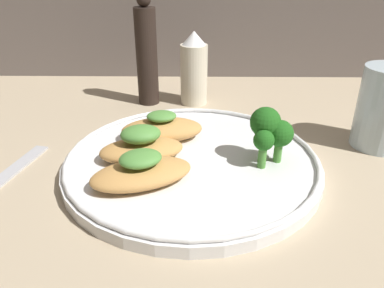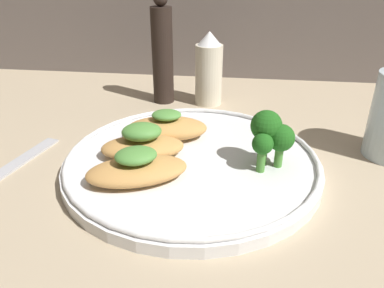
{
  "view_description": "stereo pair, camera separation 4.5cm",
  "coord_description": "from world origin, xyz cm",
  "views": [
    {
      "loc": [
        0.58,
        -40.17,
        24.14
      ],
      "look_at": [
        0.0,
        0.0,
        3.4
      ],
      "focal_mm": 35.0,
      "sensor_mm": 36.0,
      "label": 1
    },
    {
      "loc": [
        5.08,
        -39.85,
        24.14
      ],
      "look_at": [
        0.0,
        0.0,
        3.4
      ],
      "focal_mm": 35.0,
      "sensor_mm": 36.0,
      "label": 2
    }
  ],
  "objects": [
    {
      "name": "plate",
      "position": [
        0.0,
        0.0,
        0.99
      ],
      "size": [
        31.4,
        31.4,
        2.0
      ],
      "color": "white",
      "rests_on": "ground_plane"
    },
    {
      "name": "ground_plane",
      "position": [
        0.0,
        0.0,
        -0.5
      ],
      "size": [
        180.0,
        180.0,
        1.0
      ],
      "primitive_type": "cube",
      "color": "tan"
    },
    {
      "name": "grilled_meat_middle",
      "position": [
        -6.16,
        0.33,
        3.02
      ],
      "size": [
        11.26,
        7.9,
        4.27
      ],
      "color": "tan",
      "rests_on": "plate"
    },
    {
      "name": "broccoli_bunch",
      "position": [
        9.13,
        -0.5,
        5.51
      ],
      "size": [
        5.15,
        4.99,
        6.75
      ],
      "color": "#4C8E38",
      "rests_on": "plate"
    },
    {
      "name": "pepper_grinder",
      "position": [
        -8.0,
        22.79,
        8.64
      ],
      "size": [
        3.62,
        3.62,
        18.57
      ],
      "color": "black",
      "rests_on": "ground_plane"
    },
    {
      "name": "sauce_bottle",
      "position": [
        -0.27,
        22.79,
        6.01
      ],
      "size": [
        4.67,
        4.67,
        12.56
      ],
      "color": "beige",
      "rests_on": "ground_plane"
    },
    {
      "name": "fork",
      "position": [
        -22.5,
        -3.34,
        0.3
      ],
      "size": [
        5.38,
        17.24,
        0.6
      ],
      "color": "#B2B2B7",
      "rests_on": "ground_plane"
    },
    {
      "name": "grilled_meat_back",
      "position": [
        -4.12,
        5.42,
        2.92
      ],
      "size": [
        11.58,
        7.36,
        3.93
      ],
      "color": "tan",
      "rests_on": "plate"
    },
    {
      "name": "grilled_meat_front",
      "position": [
        -5.43,
        -5.53,
        2.83
      ],
      "size": [
        12.6,
        9.57,
        3.84
      ],
      "color": "tan",
      "rests_on": "plate"
    }
  ]
}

